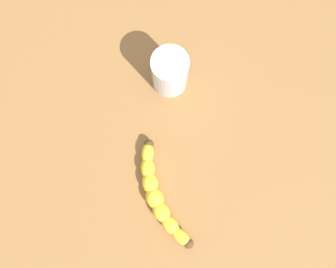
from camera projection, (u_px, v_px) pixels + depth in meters
The scene contains 3 objects.
wooden_tabletop at pixel (170, 128), 83.14cm from camera, with size 120.00×120.00×3.00cm, color olive.
banana at pixel (158, 196), 77.03cm from camera, with size 10.40×22.72×3.65cm.
smoothie_glass at pixel (170, 73), 78.64cm from camera, with size 7.75×7.75×10.97cm.
Camera 1 is at (-11.83, -12.40, 82.87)cm, focal length 40.27 mm.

